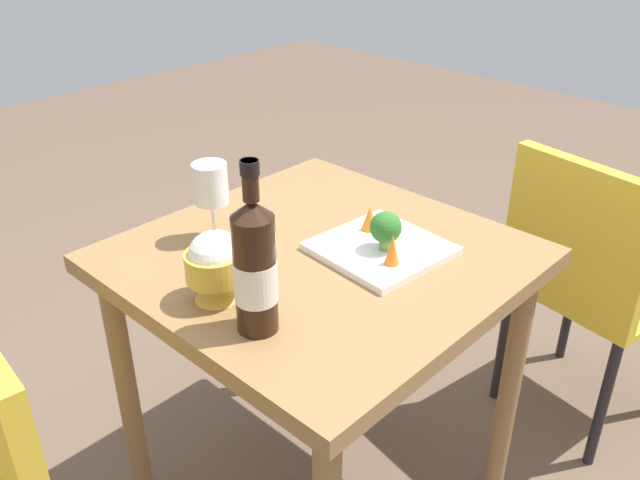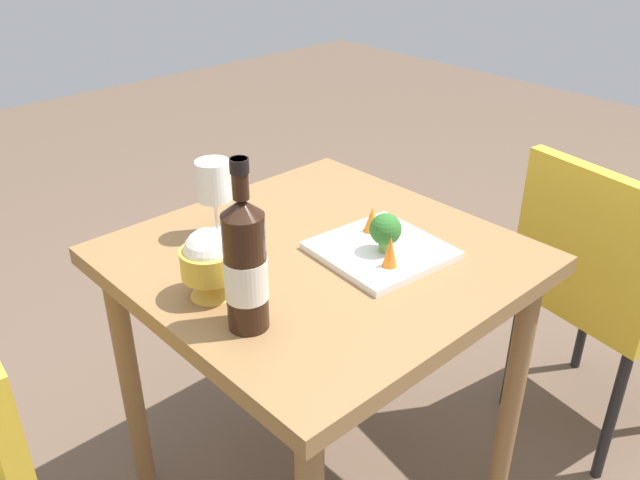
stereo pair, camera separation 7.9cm
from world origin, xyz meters
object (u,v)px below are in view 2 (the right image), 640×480
carrot_garnish_left (372,219)px  serving_plate (381,250)px  chair_by_wall (597,278)px  wine_bottle (245,265)px  broccoli_floret (386,230)px  rice_bowl (209,262)px  wine_glass (214,183)px  carrot_garnish_right (390,251)px

carrot_garnish_left → serving_plate: bearing=-31.6°
chair_by_wall → wine_bottle: wine_bottle is taller
chair_by_wall → broccoli_floret: (-0.21, -0.61, 0.28)m
rice_bowl → wine_bottle: bearing=-3.9°
wine_glass → chair_by_wall: bearing=56.6°
chair_by_wall → serving_plate: (-0.23, -0.60, 0.22)m
chair_by_wall → broccoli_floret: 0.70m
wine_bottle → serving_plate: wine_bottle is taller
chair_by_wall → serving_plate: chair_by_wall is taller
rice_bowl → serving_plate: 0.38m
wine_bottle → carrot_garnish_left: wine_bottle is taller
chair_by_wall → rice_bowl: rice_bowl is taller
serving_plate → broccoli_floret: (0.02, -0.01, 0.06)m
wine_glass → carrot_garnish_left: bearing=45.5°
rice_bowl → serving_plate: rice_bowl is taller
serving_plate → broccoli_floret: 0.06m
wine_bottle → carrot_garnish_right: size_ratio=4.78×
serving_plate → carrot_garnish_right: size_ratio=4.02×
wine_bottle → broccoli_floret: wine_bottle is taller
chair_by_wall → carrot_garnish_left: 0.69m
serving_plate → carrot_garnish_left: size_ratio=4.75×
wine_bottle → serving_plate: 0.39m
chair_by_wall → serving_plate: 0.68m
chair_by_wall → rice_bowl: 1.06m
carrot_garnish_right → wine_glass: bearing=-156.5°
broccoli_floret → carrot_garnish_right: (0.05, -0.04, -0.02)m
chair_by_wall → carrot_garnish_left: bearing=-107.5°
wine_bottle → wine_glass: 0.36m
wine_glass → rice_bowl: wine_glass is taller
wine_bottle → broccoli_floret: (0.00, 0.36, -0.06)m
rice_bowl → carrot_garnish_left: (0.05, 0.40, -0.03)m
wine_glass → rice_bowl: bearing=-37.9°
wine_glass → broccoli_floret: bearing=31.8°
wine_bottle → wine_glass: size_ratio=1.80×
serving_plate → carrot_garnish_left: 0.08m
broccoli_floret → wine_glass: bearing=-148.2°
rice_bowl → broccoli_floret: rice_bowl is taller
serving_plate → carrot_garnish_right: (0.07, -0.04, 0.04)m
wine_glass → carrot_garnish_right: 0.42m
wine_glass → serving_plate: wine_glass is taller
broccoli_floret → rice_bowl: bearing=-110.2°
wine_bottle → carrot_garnish_left: 0.42m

